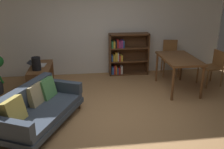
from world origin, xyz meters
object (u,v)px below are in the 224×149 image
fabric_couch (36,107)px  dining_chair_near (213,66)px  open_laptop (38,64)px  bookshelf (126,54)px  desk_speaker (36,64)px  dining_table (179,61)px  dining_chair_far (170,56)px  media_console (41,79)px

fabric_couch → dining_chair_near: bearing=19.4°
open_laptop → bookshelf: size_ratio=0.36×
desk_speaker → dining_table: desk_speaker is taller
dining_table → bookshelf: bookshelf is taller
dining_chair_far → dining_chair_near: bearing=-48.6°
desk_speaker → open_laptop: bearing=95.7°
desk_speaker → dining_chair_far: 3.61m
fabric_couch → dining_table: size_ratio=1.53×
media_console → desk_speaker: desk_speaker is taller
dining_chair_far → fabric_couch: bearing=-144.6°
open_laptop → fabric_couch: bearing=-83.2°
media_console → bookshelf: (2.20, 0.95, 0.27)m
open_laptop → dining_chair_far: size_ratio=0.44×
fabric_couch → media_console: (-0.13, 1.59, -0.06)m
dining_chair_near → dining_chair_far: 1.20m
fabric_couch → bookshelf: bearing=50.9°
desk_speaker → dining_table: 3.26m
media_console → dining_chair_far: bearing=12.4°
open_laptop → desk_speaker: desk_speaker is taller
media_console → dining_chair_near: (4.22, -0.15, 0.21)m
dining_chair_near → dining_chair_far: bearing=131.4°
media_console → dining_chair_far: 3.51m
media_console → dining_table: dining_table is taller
desk_speaker → fabric_couch: bearing=-82.9°
dining_table → media_console: bearing=174.2°
dining_chair_far → bookshelf: (-1.23, 0.20, 0.04)m
media_console → dining_table: bearing=-5.8°
fabric_couch → dining_table: (3.09, 1.26, 0.36)m
dining_chair_near → bookshelf: (-2.02, 1.10, 0.06)m
dining_table → bookshelf: bearing=128.8°
fabric_couch → bookshelf: 3.28m
open_laptop → dining_chair_near: 4.29m
fabric_couch → open_laptop: (-0.20, 1.67, 0.28)m
desk_speaker → dining_table: (3.26, -0.07, -0.05)m
media_console → open_laptop: (-0.06, 0.08, 0.34)m
desk_speaker → dining_table: size_ratio=0.23×
fabric_couch → open_laptop: fabric_couch is taller
fabric_couch → dining_chair_far: dining_chair_far is taller
fabric_couch → desk_speaker: 1.39m
dining_chair_near → dining_chair_far: size_ratio=0.91×
open_laptop → bookshelf: bookshelf is taller
open_laptop → dining_chair_near: size_ratio=0.48×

